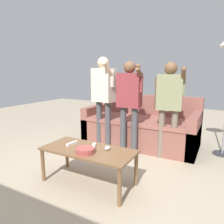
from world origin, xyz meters
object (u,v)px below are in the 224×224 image
object	(u,v)px
couch	(141,127)
coffee_table	(88,153)
snack_bowl	(85,151)
game_remote_wand_far	(94,146)
player_center	(129,97)
player_left	(103,92)
player_right	(169,99)
game_remote_nunchuk	(108,148)
game_remote_wand_near	(72,143)

from	to	relation	value
couch	coffee_table	distance (m)	1.64
snack_bowl	game_remote_wand_far	bearing A→B (deg)	96.02
player_center	player_left	bearing A→B (deg)	171.24
snack_bowl	game_remote_wand_far	size ratio (longest dim) A/B	1.35
couch	player_right	size ratio (longest dim) A/B	1.39
coffee_table	game_remote_nunchuk	world-z (taller)	game_remote_nunchuk
coffee_table	game_remote_wand_near	bearing A→B (deg)	173.42
player_left	game_remote_wand_near	distance (m)	1.25
player_right	game_remote_wand_near	bearing A→B (deg)	-128.21
player_right	game_remote_wand_far	xyz separation A→B (m)	(-0.61, -1.09, -0.47)
game_remote_wand_far	snack_bowl	bearing A→B (deg)	-83.98
game_remote_wand_near	game_remote_wand_far	size ratio (longest dim) A/B	1.11
couch	game_remote_nunchuk	distance (m)	1.57
player_left	player_right	xyz separation A→B (m)	(1.10, 0.04, -0.07)
couch	player_left	bearing A→B (deg)	-135.47
coffee_table	player_center	size ratio (longest dim) A/B	0.75
player_left	player_right	bearing A→B (deg)	1.94
couch	game_remote_nunchuk	size ratio (longest dim) A/B	22.82
game_remote_nunchuk	coffee_table	bearing A→B (deg)	-157.71
player_right	game_remote_wand_far	bearing A→B (deg)	-119.40
game_remote_nunchuk	game_remote_wand_near	world-z (taller)	game_remote_nunchuk
player_center	player_right	world-z (taller)	player_center
couch	game_remote_wand_near	bearing A→B (deg)	-100.84
snack_bowl	player_left	distance (m)	1.45
player_left	game_remote_wand_near	size ratio (longest dim) A/B	9.27
player_left	player_right	size ratio (longest dim) A/B	1.07
game_remote_wand_near	player_right	bearing A→B (deg)	51.79
game_remote_nunchuk	player_center	world-z (taller)	player_center
coffee_table	player_right	bearing A→B (deg)	61.49
game_remote_wand_near	game_remote_wand_far	bearing A→B (deg)	10.71
game_remote_nunchuk	player_left	xyz separation A→B (m)	(-0.68, 1.05, 0.53)
game_remote_nunchuk	player_left	distance (m)	1.36
game_remote_nunchuk	game_remote_wand_near	bearing A→B (deg)	-173.26
player_left	player_center	distance (m)	0.52
coffee_table	player_center	world-z (taller)	player_center
game_remote_nunchuk	player_right	size ratio (longest dim) A/B	0.06
couch	snack_bowl	distance (m)	1.76
coffee_table	snack_bowl	bearing A→B (deg)	-68.87
player_left	game_remote_wand_far	bearing A→B (deg)	-65.12
game_remote_nunchuk	game_remote_wand_far	size ratio (longest dim) A/B	0.58
player_right	couch	bearing A→B (deg)	141.90
snack_bowl	player_right	world-z (taller)	player_right
player_left	game_remote_wand_near	world-z (taller)	player_left
player_left	couch	bearing A→B (deg)	44.53
coffee_table	game_remote_nunchuk	bearing A→B (deg)	22.29
player_right	snack_bowl	bearing A→B (deg)	-114.69
snack_bowl	game_remote_nunchuk	bearing A→B (deg)	50.67
coffee_table	player_right	distance (m)	1.44
player_center	snack_bowl	bearing A→B (deg)	-90.19
player_right	game_remote_nunchuk	bearing A→B (deg)	-111.45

